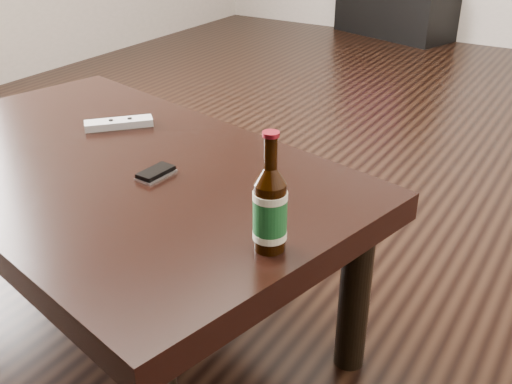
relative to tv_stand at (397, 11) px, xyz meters
The scene contains 6 objects.
floor 3.13m from the tv_stand, 72.89° to the right, with size 5.00×6.00×0.01m, color black.
tv_stand is the anchor object (origin of this frame).
coffee_table 3.90m from the tv_stand, 81.10° to the right, with size 1.44×1.03×0.49m.
beer_bottle 4.17m from the tv_stand, 73.84° to the right, with size 0.08×0.08×0.23m.
phone 3.94m from the tv_stand, 78.73° to the right, with size 0.05×0.10×0.02m.
remote 3.71m from the tv_stand, 82.67° to the right, with size 0.16×0.17×0.02m.
Camera 1 is at (0.71, -1.82, 1.10)m, focal length 42.00 mm.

